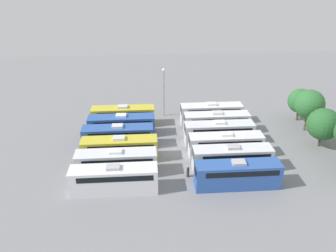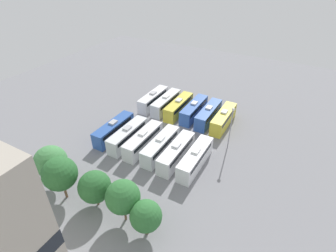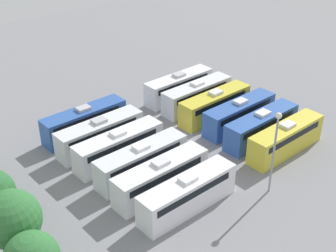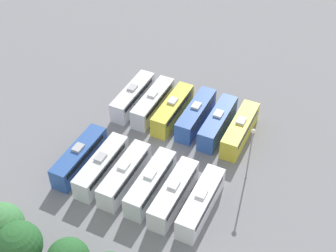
{
  "view_description": "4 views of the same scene",
  "coord_description": "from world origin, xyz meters",
  "px_view_note": "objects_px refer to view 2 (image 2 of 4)",
  "views": [
    {
      "loc": [
        41.51,
        -3.52,
        25.08
      ],
      "look_at": [
        -1.33,
        -0.42,
        3.43
      ],
      "focal_mm": 35.0,
      "sensor_mm": 36.0,
      "label": 1
    },
    {
      "loc": [
        -21.8,
        40.39,
        31.7
      ],
      "look_at": [
        -0.48,
        1.99,
        2.53
      ],
      "focal_mm": 28.0,
      "sensor_mm": 36.0,
      "label": 2
    },
    {
      "loc": [
        -33.88,
        31.65,
        28.79
      ],
      "look_at": [
        0.89,
        1.37,
        2.37
      ],
      "focal_mm": 50.0,
      "sensor_mm": 36.0,
      "label": 3
    },
    {
      "loc": [
        -21.44,
        43.01,
        47.33
      ],
      "look_at": [
        0.04,
        -1.89,
        3.43
      ],
      "focal_mm": 50.0,
      "sensor_mm": 36.0,
      "label": 4
    }
  ],
  "objects_px": {
    "bus_8": "(161,146)",
    "bus_10": "(128,135)",
    "bus_5": "(153,99)",
    "tree_4": "(51,162)",
    "bus_3": "(179,106)",
    "bus_1": "(208,114)",
    "tree_0": "(146,216)",
    "tree_1": "(123,197)",
    "bus_6": "(195,158)",
    "light_pole": "(231,122)",
    "bus_0": "(223,118)",
    "bus_9": "(143,140)",
    "bus_2": "(194,109)",
    "worker_person": "(140,123)",
    "bus_4": "(166,103)",
    "tree_2": "(95,187)",
    "bus_11": "(114,129)",
    "bus_7": "(176,152)",
    "tree_3": "(60,174)"
  },
  "relations": [
    {
      "from": "bus_10",
      "to": "bus_11",
      "type": "xyz_separation_m",
      "value": [
        3.68,
        -0.26,
        0.0
      ]
    },
    {
      "from": "bus_1",
      "to": "tree_2",
      "type": "distance_m",
      "value": 30.49
    },
    {
      "from": "bus_7",
      "to": "tree_1",
      "type": "height_order",
      "value": "tree_1"
    },
    {
      "from": "bus_5",
      "to": "light_pole",
      "type": "xyz_separation_m",
      "value": [
        -21.41,
        7.27,
        4.09
      ]
    },
    {
      "from": "worker_person",
      "to": "tree_3",
      "type": "height_order",
      "value": "tree_3"
    },
    {
      "from": "bus_11",
      "to": "light_pole",
      "type": "distance_m",
      "value": 23.21
    },
    {
      "from": "bus_8",
      "to": "tree_0",
      "type": "xyz_separation_m",
      "value": [
        -6.97,
        15.52,
        1.8
      ]
    },
    {
      "from": "bus_0",
      "to": "bus_9",
      "type": "height_order",
      "value": "same"
    },
    {
      "from": "bus_2",
      "to": "bus_5",
      "type": "xyz_separation_m",
      "value": [
        10.78,
        0.19,
        0.0
      ]
    },
    {
      "from": "bus_2",
      "to": "light_pole",
      "type": "height_order",
      "value": "light_pole"
    },
    {
      "from": "light_pole",
      "to": "bus_10",
      "type": "bearing_deg",
      "value": 24.23
    },
    {
      "from": "bus_1",
      "to": "bus_11",
      "type": "xyz_separation_m",
      "value": [
        14.54,
        14.89,
        0.0
      ]
    },
    {
      "from": "bus_11",
      "to": "bus_9",
      "type": "bearing_deg",
      "value": 178.29
    },
    {
      "from": "bus_8",
      "to": "bus_6",
      "type": "bearing_deg",
      "value": 178.67
    },
    {
      "from": "bus_5",
      "to": "bus_9",
      "type": "relative_size",
      "value": 1.0
    },
    {
      "from": "bus_5",
      "to": "tree_1",
      "type": "bearing_deg",
      "value": 114.92
    },
    {
      "from": "bus_6",
      "to": "light_pole",
      "type": "xyz_separation_m",
      "value": [
        -3.39,
        -7.99,
        4.09
      ]
    },
    {
      "from": "worker_person",
      "to": "bus_11",
      "type": "bearing_deg",
      "value": 67.61
    },
    {
      "from": "bus_0",
      "to": "bus_10",
      "type": "height_order",
      "value": "same"
    },
    {
      "from": "tree_1",
      "to": "tree_0",
      "type": "bearing_deg",
      "value": 173.74
    },
    {
      "from": "bus_6",
      "to": "worker_person",
      "type": "relative_size",
      "value": 6.49
    },
    {
      "from": "bus_2",
      "to": "tree_3",
      "type": "height_order",
      "value": "tree_3"
    },
    {
      "from": "bus_0",
      "to": "bus_3",
      "type": "distance_m",
      "value": 10.87
    },
    {
      "from": "bus_4",
      "to": "tree_3",
      "type": "relative_size",
      "value": 1.4
    },
    {
      "from": "worker_person",
      "to": "tree_0",
      "type": "xyz_separation_m",
      "value": [
        -15.57,
        21.4,
        2.86
      ]
    },
    {
      "from": "bus_1",
      "to": "bus_7",
      "type": "bearing_deg",
      "value": 89.7
    },
    {
      "from": "bus_6",
      "to": "bus_11",
      "type": "relative_size",
      "value": 1.0
    },
    {
      "from": "bus_5",
      "to": "tree_4",
      "type": "distance_m",
      "value": 30.26
    },
    {
      "from": "bus_1",
      "to": "bus_10",
      "type": "xyz_separation_m",
      "value": [
        10.86,
        15.15,
        0.0
      ]
    },
    {
      "from": "bus_0",
      "to": "bus_11",
      "type": "distance_m",
      "value": 23.35
    },
    {
      "from": "worker_person",
      "to": "tree_2",
      "type": "relative_size",
      "value": 0.27
    },
    {
      "from": "bus_6",
      "to": "worker_person",
      "type": "xyz_separation_m",
      "value": [
        15.7,
        -6.05,
        -1.06
      ]
    },
    {
      "from": "bus_8",
      "to": "bus_10",
      "type": "height_order",
      "value": "same"
    },
    {
      "from": "bus_5",
      "to": "bus_6",
      "type": "distance_m",
      "value": 23.61
    },
    {
      "from": "bus_4",
      "to": "light_pole",
      "type": "height_order",
      "value": "light_pole"
    },
    {
      "from": "bus_5",
      "to": "bus_2",
      "type": "bearing_deg",
      "value": -178.97
    },
    {
      "from": "bus_3",
      "to": "tree_0",
      "type": "bearing_deg",
      "value": 109.56
    },
    {
      "from": "bus_1",
      "to": "bus_11",
      "type": "relative_size",
      "value": 1.0
    },
    {
      "from": "bus_5",
      "to": "tree_2",
      "type": "height_order",
      "value": "tree_2"
    },
    {
      "from": "bus_11",
      "to": "tree_3",
      "type": "xyz_separation_m",
      "value": [
        -3.66,
        16.33,
        3.12
      ]
    },
    {
      "from": "bus_7",
      "to": "tree_2",
      "type": "relative_size",
      "value": 1.73
    },
    {
      "from": "tree_1",
      "to": "tree_3",
      "type": "distance_m",
      "value": 10.52
    },
    {
      "from": "bus_1",
      "to": "bus_2",
      "type": "relative_size",
      "value": 1.0
    },
    {
      "from": "tree_0",
      "to": "tree_1",
      "type": "bearing_deg",
      "value": -6.26
    },
    {
      "from": "bus_3",
      "to": "tree_4",
      "type": "bearing_deg",
      "value": 76.91
    },
    {
      "from": "bus_11",
      "to": "bus_8",
      "type": "bearing_deg",
      "value": 179.66
    },
    {
      "from": "bus_7",
      "to": "tree_1",
      "type": "distance_m",
      "value": 15.05
    },
    {
      "from": "bus_5",
      "to": "bus_6",
      "type": "relative_size",
      "value": 1.0
    },
    {
      "from": "bus_5",
      "to": "worker_person",
      "type": "xyz_separation_m",
      "value": [
        -2.31,
        9.21,
        -1.06
      ]
    },
    {
      "from": "bus_2",
      "to": "worker_person",
      "type": "height_order",
      "value": "bus_2"
    }
  ]
}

